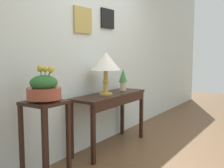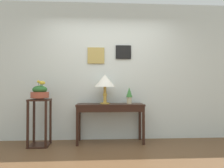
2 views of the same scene
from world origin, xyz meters
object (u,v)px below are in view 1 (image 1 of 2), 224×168
object	(u,v)px
table_lamp	(106,62)
planter_bowl_wide	(44,88)
pedestal_stand_left	(46,145)
console_table	(111,102)
potted_plant_on_console	(123,78)

from	to	relation	value
table_lamp	planter_bowl_wide	bearing A→B (deg)	-174.33
pedestal_stand_left	planter_bowl_wide	size ratio (longest dim) A/B	2.49
table_lamp	console_table	bearing A→B (deg)	-13.27
console_table	planter_bowl_wide	bearing A→B (deg)	-175.84
table_lamp	pedestal_stand_left	bearing A→B (deg)	-174.32
potted_plant_on_console	planter_bowl_wide	distance (m)	1.66
pedestal_stand_left	planter_bowl_wide	bearing A→B (deg)	11.61
planter_bowl_wide	table_lamp	bearing A→B (deg)	5.67
console_table	table_lamp	bearing A→B (deg)	166.73
table_lamp	planter_bowl_wide	xyz separation A→B (m)	(-1.18, -0.12, -0.20)
potted_plant_on_console	planter_bowl_wide	world-z (taller)	planter_bowl_wide
potted_plant_on_console	pedestal_stand_left	xyz separation A→B (m)	(-1.66, -0.13, -0.50)
pedestal_stand_left	potted_plant_on_console	bearing A→B (deg)	4.64
pedestal_stand_left	table_lamp	bearing A→B (deg)	5.68
planter_bowl_wide	potted_plant_on_console	bearing A→B (deg)	4.63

